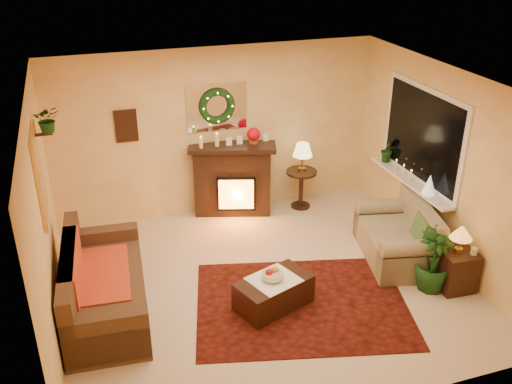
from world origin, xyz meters
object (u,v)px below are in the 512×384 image
object	(u,v)px
loveseat	(397,230)
end_table_square	(456,269)
side_table_round	(301,188)
coffee_table	(274,292)
fireplace	(233,180)
sofa	(105,280)

from	to	relation	value
loveseat	end_table_square	world-z (taller)	loveseat
side_table_round	coffee_table	distance (m)	2.70
loveseat	fireplace	bearing A→B (deg)	143.85
side_table_round	coffee_table	world-z (taller)	side_table_round
side_table_round	end_table_square	size ratio (longest dim) A/B	1.20
side_table_round	end_table_square	xyz separation A→B (m)	(0.99, -2.70, -0.05)
side_table_round	sofa	bearing A→B (deg)	-150.79
sofa	end_table_square	distance (m)	4.32
sofa	fireplace	size ratio (longest dim) A/B	1.72
fireplace	coffee_table	size ratio (longest dim) A/B	1.31
fireplace	coffee_table	world-z (taller)	fireplace
end_table_square	side_table_round	bearing A→B (deg)	110.24
side_table_round	end_table_square	bearing A→B (deg)	-69.76
end_table_square	coffee_table	xyz separation A→B (m)	(-2.31, 0.35, -0.06)
loveseat	sofa	bearing A→B (deg)	-167.66
fireplace	loveseat	size ratio (longest dim) A/B	0.84
end_table_square	coffee_table	bearing A→B (deg)	171.44
sofa	coffee_table	xyz separation A→B (m)	(1.91, -0.55, -0.22)
fireplace	side_table_round	size ratio (longest dim) A/B	1.85
fireplace	end_table_square	bearing A→B (deg)	-36.76
sofa	coffee_table	size ratio (longest dim) A/B	2.25
sofa	loveseat	size ratio (longest dim) A/B	1.45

